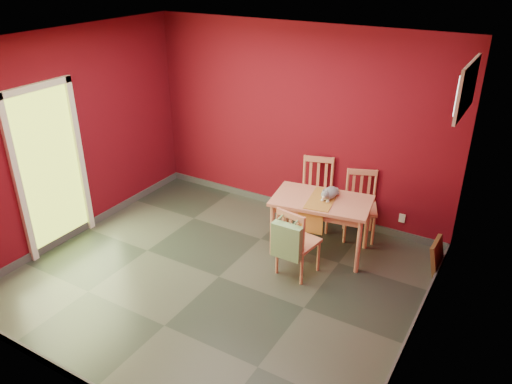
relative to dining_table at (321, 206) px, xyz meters
The scene contains 13 objects.
ground 1.53m from the dining_table, 125.18° to the right, with size 4.50×4.50×0.00m, color #2D342D.
room_shell 1.51m from the dining_table, 125.18° to the right, with size 4.50×4.50×4.50m.
doorway 3.42m from the dining_table, 153.21° to the right, with size 0.06×1.01×2.13m.
window 2.22m from the dining_table, ahead, with size 0.05×0.90×0.50m.
outlet_plate 1.23m from the dining_table, 46.92° to the left, with size 0.08×0.01×0.12m, color silver.
dining_table is the anchor object (origin of this frame).
table_runner 0.12m from the dining_table, 90.00° to the right, with size 0.41×0.69×0.32m.
chair_far_left 0.75m from the dining_table, 119.05° to the left, with size 0.56×0.56×0.97m.
chair_far_right 0.73m from the dining_table, 66.08° to the left, with size 0.56×0.56×0.91m.
chair_near 0.63m from the dining_table, 94.03° to the right, with size 0.47×0.47×0.89m.
tote_bag 0.82m from the dining_table, 94.37° to the right, with size 0.36×0.21×0.49m.
cat 0.22m from the dining_table, 57.08° to the left, with size 0.19×0.36×0.18m, color slate, non-canonical shape.
picture_frame 1.50m from the dining_table, 13.07° to the left, with size 0.14×0.41×0.41m.
Camera 1 is at (2.88, -4.00, 3.53)m, focal length 35.00 mm.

